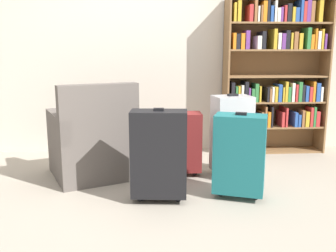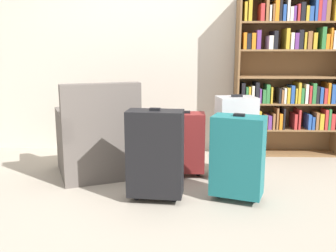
% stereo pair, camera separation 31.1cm
% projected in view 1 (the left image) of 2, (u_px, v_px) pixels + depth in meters
% --- Properties ---
extents(ground_plane, '(9.32, 9.32, 0.00)m').
position_uv_depth(ground_plane, '(151.00, 206.00, 2.95)').
color(ground_plane, '#9E9384').
extents(back_wall, '(5.32, 0.10, 2.60)m').
position_uv_depth(back_wall, '(146.00, 39.00, 4.37)').
color(back_wall, beige).
rests_on(back_wall, ground).
extents(bookshelf, '(1.16, 0.29, 1.75)m').
position_uv_depth(bookshelf, '(275.00, 71.00, 4.34)').
color(bookshelf, brown).
rests_on(bookshelf, ground).
extents(armchair, '(0.91, 0.91, 0.90)m').
position_uv_depth(armchair, '(93.00, 144.00, 3.57)').
color(armchair, '#59514C').
rests_on(armchair, ground).
extents(mug, '(0.12, 0.08, 0.10)m').
position_uv_depth(mug, '(152.00, 176.00, 3.48)').
color(mug, '#1959A5').
rests_on(mug, ground).
extents(suitcase_dark_red, '(0.36, 0.23, 0.63)m').
position_uv_depth(suitcase_dark_red, '(182.00, 142.00, 3.61)').
color(suitcase_dark_red, maroon).
rests_on(suitcase_dark_red, ground).
extents(suitcase_teal, '(0.46, 0.36, 0.71)m').
position_uv_depth(suitcase_teal, '(240.00, 154.00, 3.05)').
color(suitcase_teal, '#19666B').
rests_on(suitcase_teal, ground).
extents(suitcase_silver, '(0.38, 0.31, 0.79)m').
position_uv_depth(suitcase_silver, '(231.00, 134.00, 3.57)').
color(suitcase_silver, '#B7BABF').
rests_on(suitcase_silver, ground).
extents(suitcase_black, '(0.45, 0.26, 0.75)m').
position_uv_depth(suitcase_black, '(159.00, 154.00, 2.97)').
color(suitcase_black, black).
rests_on(suitcase_black, ground).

